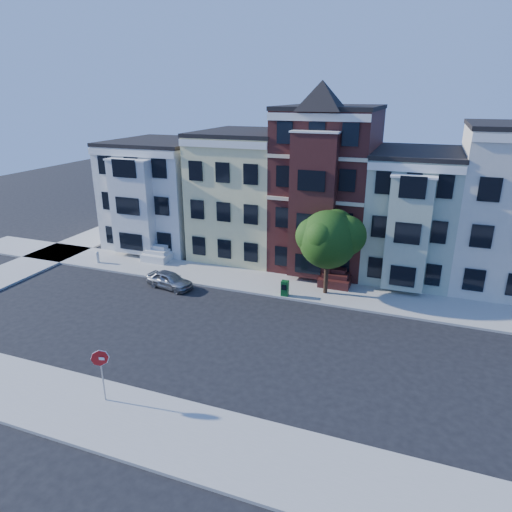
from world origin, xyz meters
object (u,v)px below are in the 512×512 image
at_px(parked_car, 170,280).
at_px(stop_sign, 102,372).
at_px(street_tree, 328,243).
at_px(newspaper_box, 285,288).
at_px(fire_hydrant, 98,258).

xyz_separation_m(parked_car, stop_sign, (3.96, -12.27, 0.99)).
bearing_deg(parked_car, stop_sign, -151.19).
height_order(street_tree, stop_sign, street_tree).
bearing_deg(parked_car, newspaper_box, -70.03).
height_order(parked_car, fire_hydrant, parked_car).
relative_size(fire_hydrant, stop_sign, 0.26).
height_order(fire_hydrant, stop_sign, stop_sign).
height_order(newspaper_box, fire_hydrant, newspaper_box).
relative_size(parked_car, stop_sign, 1.23).
xyz_separation_m(street_tree, newspaper_box, (-2.48, -1.42, -3.06)).
distance_m(street_tree, stop_sign, 16.57).
bearing_deg(stop_sign, newspaper_box, 58.98).
height_order(newspaper_box, stop_sign, stop_sign).
xyz_separation_m(street_tree, parked_car, (-10.68, -2.73, -3.13)).
height_order(parked_car, stop_sign, stop_sign).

